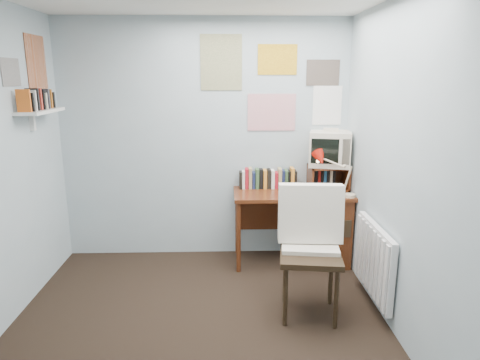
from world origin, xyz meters
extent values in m
plane|color=black|center=(0.00, 0.00, 0.00)|extent=(3.50, 3.50, 0.00)
cube|color=#AABBC2|center=(0.00, 1.75, 1.25)|extent=(3.00, 0.02, 2.50)
cube|color=#AABBC2|center=(1.50, 0.00, 1.25)|extent=(0.02, 3.50, 2.50)
cube|color=#592914|center=(0.90, 1.48, 0.74)|extent=(1.20, 0.55, 0.03)
cube|color=#592914|center=(1.23, 1.48, 0.36)|extent=(0.50, 0.50, 0.72)
cylinder|color=#592914|center=(0.34, 1.24, 0.36)|extent=(0.04, 0.04, 0.72)
cylinder|color=#592914|center=(0.34, 1.71, 0.36)|extent=(0.04, 0.04, 0.72)
cube|color=#592914|center=(0.65, 1.73, 0.42)|extent=(0.64, 0.02, 0.30)
cube|color=black|center=(0.89, 0.43, 0.52)|extent=(0.59, 0.57, 1.03)
cube|color=red|center=(1.44, 1.28, 0.96)|extent=(0.32, 0.29, 0.40)
cube|color=#592914|center=(1.29, 1.59, 0.89)|extent=(0.40, 0.30, 0.25)
cube|color=beige|center=(1.30, 1.61, 1.20)|extent=(0.49, 0.47, 0.39)
cube|color=#592914|center=(0.66, 1.66, 0.87)|extent=(0.60, 0.14, 0.22)
cube|color=white|center=(1.46, 0.55, 0.42)|extent=(0.09, 0.80, 0.60)
cube|color=white|center=(-1.40, 1.10, 1.62)|extent=(0.20, 0.62, 0.24)
cube|color=white|center=(0.70, 1.74, 1.85)|extent=(1.20, 0.01, 0.90)
cube|color=white|center=(-1.49, 1.10, 2.00)|extent=(0.01, 0.70, 0.60)
camera|label=1|loc=(0.23, -2.73, 1.93)|focal=32.00mm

